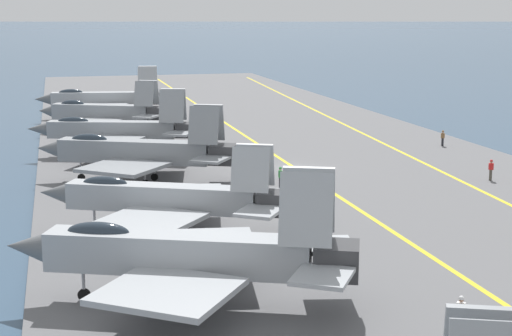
# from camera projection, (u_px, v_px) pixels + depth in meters

# --- Properties ---
(ground_plane) EXTENTS (2000.00, 2000.00, 0.00)m
(ground_plane) POSITION_uv_depth(u_px,v_px,m) (295.00, 173.00, 70.02)
(ground_plane) COLOR #334C66
(carrier_deck) EXTENTS (211.91, 44.72, 0.40)m
(carrier_deck) POSITION_uv_depth(u_px,v_px,m) (295.00, 171.00, 69.98)
(carrier_deck) COLOR slate
(carrier_deck) RESTS_ON ground
(deck_stripe_foul_line) EXTENTS (190.30, 13.30, 0.01)m
(deck_stripe_foul_line) POSITION_uv_depth(u_px,v_px,m) (421.00, 162.00, 72.93)
(deck_stripe_foul_line) COLOR yellow
(deck_stripe_foul_line) RESTS_ON carrier_deck
(deck_stripe_centerline) EXTENTS (190.72, 0.36, 0.01)m
(deck_stripe_centerline) POSITION_uv_depth(u_px,v_px,m) (295.00, 168.00, 69.94)
(deck_stripe_centerline) COLOR yellow
(deck_stripe_centerline) RESTS_ON carrier_deck
(parked_jet_second) EXTENTS (13.04, 17.02, 6.84)m
(parked_jet_second) POSITION_uv_depth(u_px,v_px,m) (185.00, 253.00, 36.90)
(parked_jet_second) COLOR #9EA3A8
(parked_jet_second) RESTS_ON carrier_deck
(parked_jet_third) EXTENTS (12.59, 16.04, 5.94)m
(parked_jet_third) POSITION_uv_depth(u_px,v_px,m) (167.00, 198.00, 48.51)
(parked_jet_third) COLOR #9EA3A8
(parked_jet_third) RESTS_ON carrier_deck
(parked_jet_fourth) EXTENTS (13.62, 16.76, 6.54)m
(parked_jet_fourth) POSITION_uv_depth(u_px,v_px,m) (138.00, 152.00, 63.40)
(parked_jet_fourth) COLOR gray
(parked_jet_fourth) RESTS_ON carrier_deck
(parked_jet_fifth) EXTENTS (13.43, 16.56, 6.54)m
(parked_jet_fifth) POSITION_uv_depth(u_px,v_px,m) (117.00, 130.00, 75.25)
(parked_jet_fifth) COLOR gray
(parked_jet_fifth) RESTS_ON carrier_deck
(parked_jet_sixth) EXTENTS (12.25, 15.27, 6.17)m
(parked_jet_sixth) POSITION_uv_depth(u_px,v_px,m) (104.00, 113.00, 88.92)
(parked_jet_sixth) COLOR gray
(parked_jet_sixth) RESTS_ON carrier_deck
(parked_jet_seventh) EXTENTS (13.70, 17.07, 6.73)m
(parked_jet_seventh) POSITION_uv_depth(u_px,v_px,m) (104.00, 99.00, 102.08)
(parked_jet_seventh) COLOR #9EA3A8
(parked_jet_seventh) RESTS_ON carrier_deck
(crew_green_vest) EXTENTS (0.40, 0.29, 1.69)m
(crew_green_vest) POSITION_uv_depth(u_px,v_px,m) (280.00, 176.00, 62.17)
(crew_green_vest) COLOR #232328
(crew_green_vest) RESTS_ON carrier_deck
(crew_red_vest) EXTENTS (0.38, 0.45, 1.76)m
(crew_red_vest) POSITION_uv_depth(u_px,v_px,m) (491.00, 169.00, 64.83)
(crew_red_vest) COLOR #4C473D
(crew_red_vest) RESTS_ON carrier_deck
(crew_white_vest) EXTENTS (0.46, 0.45, 1.81)m
(crew_white_vest) POSITION_uv_depth(u_px,v_px,m) (461.00, 314.00, 33.86)
(crew_white_vest) COLOR #4C473D
(crew_white_vest) RESTS_ON carrier_deck
(crew_brown_vest) EXTENTS (0.42, 0.46, 1.66)m
(crew_brown_vest) POSITION_uv_depth(u_px,v_px,m) (443.00, 137.00, 81.32)
(crew_brown_vest) COLOR #232328
(crew_brown_vest) RESTS_ON carrier_deck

